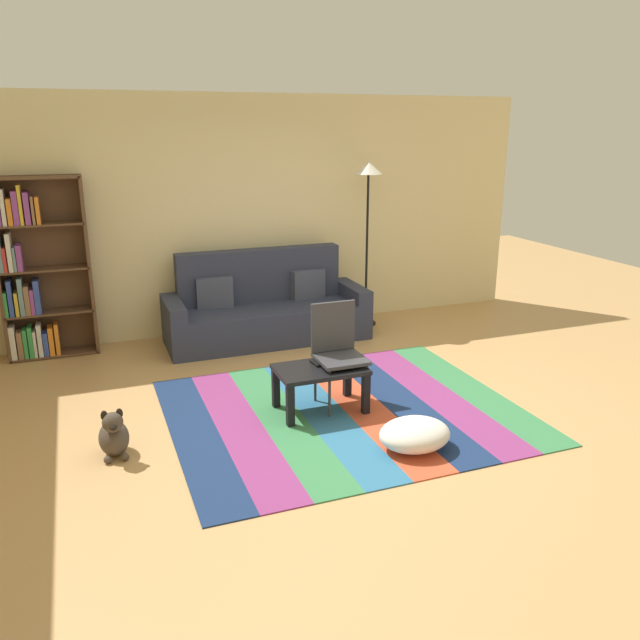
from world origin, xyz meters
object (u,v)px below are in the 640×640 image
coffee_table (320,375)px  tv_remote (315,363)px  couch (266,310)px  dog (114,435)px  folding_chair (337,345)px  bookshelf (34,273)px  standing_lamp (368,190)px  pouf (415,434)px

coffee_table → tv_remote: (-0.01, 0.08, 0.08)m
couch → dog: size_ratio=5.69×
tv_remote → folding_chair: (0.21, 0.03, 0.13)m
bookshelf → standing_lamp: (3.67, -0.18, 0.73)m
tv_remote → coffee_table: bearing=-86.0°
bookshelf → pouf: size_ratio=3.38×
bookshelf → folding_chair: 3.33m
couch → dog: couch is taller
coffee_table → pouf: coffee_table is taller
coffee_table → pouf: bearing=-64.9°
couch → standing_lamp: standing_lamp is taller
couch → pouf: 2.96m
bookshelf → pouf: (2.68, -3.22, -0.77)m
bookshelf → standing_lamp: 3.75m
dog → tv_remote: tv_remote is taller
tv_remote → folding_chair: folding_chair is taller
couch → folding_chair: (0.08, -1.94, 0.20)m
bookshelf → standing_lamp: size_ratio=0.96×
dog → tv_remote: size_ratio=2.65×
coffee_table → dog: bearing=-174.1°
couch → pouf: size_ratio=4.07×
folding_chair → pouf: bearing=-66.7°
standing_lamp → bookshelf: bearing=177.1°
bookshelf → dog: bearing=-77.5°
standing_lamp → tv_remote: size_ratio=13.02×
couch → folding_chair: size_ratio=2.51×
dog → tv_remote: 1.73m
bookshelf → coffee_table: bearing=-45.8°
pouf → folding_chair: size_ratio=0.62×
couch → tv_remote: size_ratio=15.07×
tv_remote → pouf: bearing=-71.9°
dog → folding_chair: 1.95m
pouf → standing_lamp: (1.00, 3.04, 1.51)m
folding_chair → couch: bearing=103.1°
pouf → standing_lamp: standing_lamp is taller
couch → pouf: couch is taller
standing_lamp → pouf: bearing=-108.2°
bookshelf → tv_remote: bearing=-45.0°
coffee_table → tv_remote: bearing=99.8°
couch → dog: (-1.82, -2.22, -0.18)m
coffee_table → dog: same height
coffee_table → folding_chair: size_ratio=0.83×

